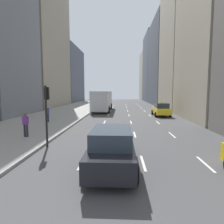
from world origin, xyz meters
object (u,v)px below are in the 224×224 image
at_px(pedestrian_far_walking, 47,113).
at_px(sedan_black_near, 112,148).
at_px(pedestrian_mid_block, 26,124).
at_px(traffic_light_pole, 47,106).
at_px(taxi_lead, 161,109).
at_px(city_bus, 102,100).

bearing_deg(pedestrian_far_walking, sedan_black_near, -58.09).
bearing_deg(pedestrian_mid_block, traffic_light_pole, -39.89).
distance_m(taxi_lead, traffic_light_pole, 17.95).
xyz_separation_m(taxi_lead, city_bus, (-8.41, 6.79, 0.91)).
bearing_deg(pedestrian_mid_block, city_bus, 80.52).
relative_size(taxi_lead, traffic_light_pole, 1.22).
height_order(city_bus, traffic_light_pole, traffic_light_pole).
distance_m(city_bus, pedestrian_far_walking, 14.21).
xyz_separation_m(pedestrian_mid_block, pedestrian_far_walking, (-0.97, 6.55, 0.00)).
bearing_deg(pedestrian_far_walking, taxi_lead, 27.82).
bearing_deg(taxi_lead, pedestrian_mid_block, -131.55).
bearing_deg(sedan_black_near, taxi_lead, 72.88).
height_order(sedan_black_near, pedestrian_mid_block, pedestrian_mid_block).
bearing_deg(taxi_lead, sedan_black_near, -107.12).
xyz_separation_m(city_bus, traffic_light_pole, (-1.14, -21.92, 0.62)).
height_order(taxi_lead, pedestrian_mid_block, taxi_lead).
relative_size(city_bus, pedestrian_far_walking, 7.04).
relative_size(city_bus, traffic_light_pole, 3.23).
bearing_deg(sedan_black_near, pedestrian_mid_block, 141.46).
relative_size(sedan_black_near, pedestrian_far_walking, 3.02).
distance_m(sedan_black_near, city_bus, 25.15).
distance_m(city_bus, traffic_light_pole, 21.96).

